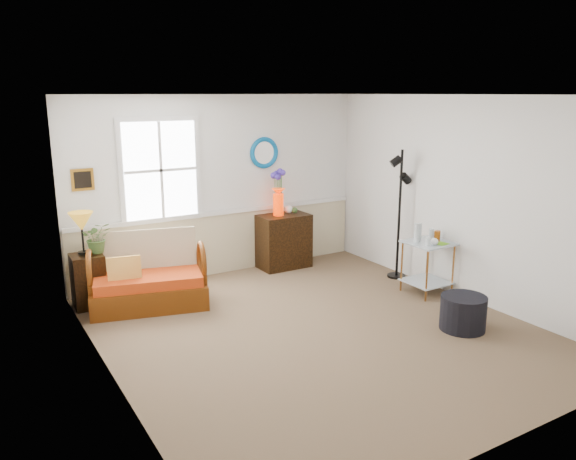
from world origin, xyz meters
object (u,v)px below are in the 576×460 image
lamp_stand (88,281)px  cabinet (283,241)px  side_table (427,268)px  floor_lamp (399,215)px  ottoman (463,313)px  loveseat (148,271)px

lamp_stand → cabinet: size_ratio=0.82×
lamp_stand → side_table: (3.98, -1.83, 0.02)m
floor_lamp → ottoman: bearing=-84.9°
lamp_stand → loveseat: bearing=-30.2°
lamp_stand → side_table: side_table is taller
side_table → floor_lamp: 0.92m
loveseat → lamp_stand: 0.75m
loveseat → ottoman: loveseat is taller
side_table → ottoman: 1.21m
side_table → floor_lamp: (0.11, 0.71, 0.57)m
side_table → loveseat: bearing=156.5°
loveseat → lamp_stand: bearing=164.3°
lamp_stand → ottoman: lamp_stand is taller
loveseat → side_table: loveseat is taller
floor_lamp → cabinet: bearing=156.2°
loveseat → lamp_stand: (-0.64, 0.37, -0.12)m
cabinet → ottoman: (0.54, -3.09, -0.21)m
loveseat → floor_lamp: bearing=2.4°
lamp_stand → cabinet: (2.93, 0.17, 0.07)m
ottoman → loveseat: bearing=138.0°
cabinet → side_table: cabinet is taller
loveseat → side_table: (3.34, -1.45, -0.10)m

